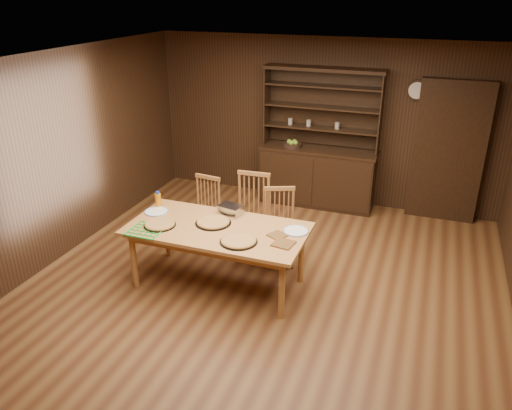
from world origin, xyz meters
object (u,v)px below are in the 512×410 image
at_px(chair_left, 205,209).
at_px(chair_right, 280,224).
at_px(china_hutch, 318,169).
at_px(dining_table, 217,233).
at_px(chair_center, 252,212).
at_px(juice_bottle, 158,200).

height_order(chair_left, chair_right, chair_right).
height_order(china_hutch, dining_table, china_hutch).
height_order(chair_center, chair_right, chair_center).
relative_size(chair_left, chair_center, 0.87).
bearing_deg(dining_table, chair_center, 83.09).
distance_m(china_hutch, dining_table, 2.80).
distance_m(dining_table, chair_left, 1.07).
bearing_deg(chair_center, chair_left, 173.44).
xyz_separation_m(chair_left, chair_center, (0.69, -0.04, 0.08)).
xyz_separation_m(chair_left, chair_right, (1.09, -0.11, 0.01)).
relative_size(dining_table, chair_right, 2.07).
height_order(dining_table, chair_left, chair_left).
bearing_deg(china_hutch, chair_right, -90.44).
bearing_deg(juice_bottle, china_hutch, 59.60).
relative_size(dining_table, chair_left, 2.12).
height_order(chair_left, juice_bottle, chair_left).
xyz_separation_m(chair_right, juice_bottle, (-1.43, -0.50, 0.32)).
xyz_separation_m(dining_table, chair_center, (0.10, 0.85, -0.09)).
distance_m(dining_table, chair_right, 0.94).
xyz_separation_m(chair_center, juice_bottle, (-1.03, -0.57, 0.25)).
height_order(chair_right, juice_bottle, chair_right).
height_order(chair_left, chair_center, chair_center).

